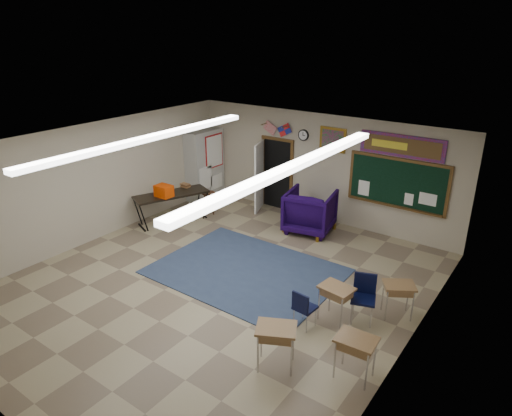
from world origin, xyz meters
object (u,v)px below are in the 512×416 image
Objects in this scene: folding_table at (172,206)px; student_desk_front_right at (398,298)px; wooden_stool at (209,203)px; wingback_armchair at (310,211)px; student_desk_front_left at (336,302)px.

student_desk_front_right is at bearing 17.35° from folding_table.
student_desk_front_right reaches higher than wooden_stool.
wingback_armchair is at bearing 50.15° from folding_table.
wooden_stool is at bearing 90.14° from folding_table.
wingback_armchair is 1.73× the size of student_desk_front_right.
wingback_armchair is 0.58× the size of folding_table.
folding_table is at bearing 15.37° from wingback_armchair.
folding_table is (-3.43, -1.74, -0.10)m from wingback_armchair.
folding_table reaches higher than student_desk_front_left.
wingback_armchair is 1.72× the size of student_desk_front_left.
student_desk_front_left is 5.97m from wooden_stool.
folding_table is (-5.83, 1.52, 0.06)m from student_desk_front_left.
student_desk_front_right is (0.89, 0.82, -0.02)m from student_desk_front_left.
student_desk_front_left is (2.40, -3.26, -0.16)m from wingback_armchair.
student_desk_front_left is 1.01× the size of student_desk_front_right.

